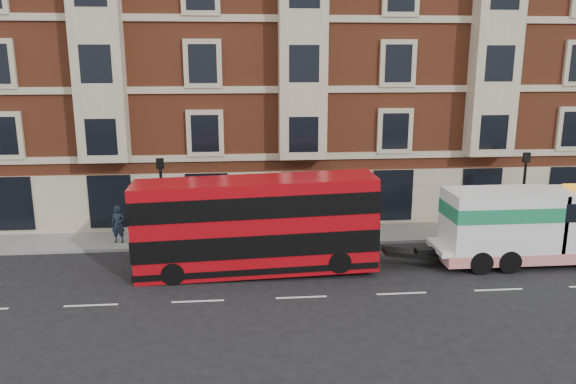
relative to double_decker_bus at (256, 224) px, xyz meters
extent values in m
plane|color=black|center=(1.64, -2.79, -2.20)|extent=(120.00, 120.00, 0.00)
cube|color=slate|center=(1.64, 4.71, -2.12)|extent=(90.00, 3.00, 0.15)
cube|color=brown|center=(2.14, 12.21, 6.80)|extent=(45.00, 12.00, 18.00)
cylinder|color=black|center=(-4.36, 3.41, -0.05)|extent=(0.14, 0.14, 4.00)
cube|color=black|center=(-4.36, 3.41, 2.05)|extent=(0.35, 0.15, 0.50)
cylinder|color=black|center=(13.64, 3.41, -0.05)|extent=(0.14, 0.14, 4.00)
cube|color=black|center=(13.64, 3.41, 2.05)|extent=(0.35, 0.15, 0.50)
cube|color=#A90910|center=(0.00, 0.00, -0.06)|extent=(10.22, 2.28, 4.01)
cube|color=black|center=(0.00, 0.00, -0.65)|extent=(10.26, 2.34, 0.96)
cube|color=black|center=(0.00, 0.00, 0.99)|extent=(10.26, 2.34, 0.91)
cylinder|color=black|center=(-3.47, -1.03, -1.72)|extent=(0.95, 0.29, 0.95)
cylinder|color=black|center=(-3.47, 1.03, -1.72)|extent=(0.95, 0.29, 0.95)
cylinder|color=black|center=(3.47, -1.03, -1.45)|extent=(0.95, 0.29, 0.95)
cylinder|color=black|center=(3.47, 1.03, -1.45)|extent=(0.95, 0.29, 0.95)
cube|color=white|center=(12.00, 0.00, -1.33)|extent=(8.21, 2.10, 0.27)
cube|color=white|center=(10.91, 0.00, -0.10)|extent=(4.93, 2.28, 2.65)
cube|color=#1C8154|center=(10.91, 0.00, 0.36)|extent=(4.97, 2.32, 0.64)
cube|color=red|center=(11.82, 0.00, -1.65)|extent=(7.30, 2.34, 0.50)
cylinder|color=black|center=(14.92, 1.03, -1.70)|extent=(1.00, 0.32, 1.00)
cylinder|color=black|center=(10.91, -1.03, -1.70)|extent=(1.00, 0.36, 1.00)
cylinder|color=black|center=(10.91, 1.03, -1.70)|extent=(1.00, 0.36, 1.00)
cylinder|color=black|center=(9.63, -1.03, -1.70)|extent=(1.00, 0.36, 1.00)
cylinder|color=black|center=(9.63, 1.03, -1.70)|extent=(1.00, 0.36, 1.00)
imported|color=#1D2A3A|center=(-6.66, 4.21, -1.12)|extent=(0.73, 0.53, 1.86)
camera|label=1|loc=(-0.72, -22.96, 6.94)|focal=35.00mm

